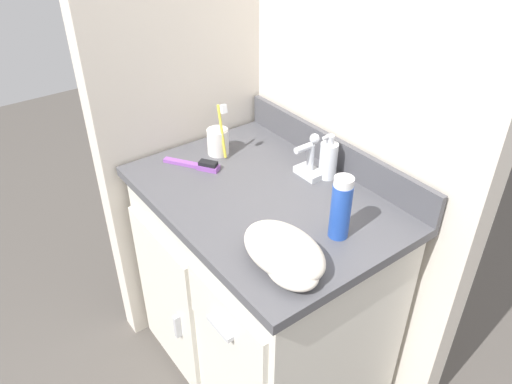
# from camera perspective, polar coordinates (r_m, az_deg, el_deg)

# --- Properties ---
(ground_plane) EXTENTS (6.00, 6.00, 0.00)m
(ground_plane) POSITION_cam_1_polar(r_m,az_deg,el_deg) (1.98, 0.69, -18.87)
(ground_plane) COLOR #4C4742
(wall_back) EXTENTS (0.98, 0.08, 2.20)m
(wall_back) POSITION_cam_1_polar(r_m,az_deg,el_deg) (1.50, 11.47, 14.76)
(wall_back) COLOR beige
(wall_back) RESTS_ON ground_plane
(wall_left) EXTENTS (0.08, 0.64, 2.20)m
(wall_left) POSITION_cam_1_polar(r_m,az_deg,el_deg) (1.64, -9.00, 16.73)
(wall_left) COLOR beige
(wall_left) RESTS_ON ground_plane
(vanity) EXTENTS (0.80, 0.58, 0.77)m
(vanity) POSITION_cam_1_polar(r_m,az_deg,el_deg) (1.68, 0.65, -10.67)
(vanity) COLOR silver
(vanity) RESTS_ON ground_plane
(backsplash) EXTENTS (0.80, 0.02, 0.10)m
(backsplash) POSITION_cam_1_polar(r_m,az_deg,el_deg) (1.57, 8.82, 4.57)
(backsplash) COLOR #4C4C51
(backsplash) RESTS_ON vanity
(sink_faucet) EXTENTS (0.09, 0.09, 0.14)m
(sink_faucet) POSITION_cam_1_polar(r_m,az_deg,el_deg) (1.51, 6.14, 3.47)
(sink_faucet) COLOR silver
(sink_faucet) RESTS_ON vanity
(toothbrush_cup) EXTENTS (0.09, 0.07, 0.19)m
(toothbrush_cup) POSITION_cam_1_polar(r_m,az_deg,el_deg) (1.63, -4.35, 5.85)
(toothbrush_cup) COLOR white
(toothbrush_cup) RESTS_ON vanity
(soap_dispenser) EXTENTS (0.05, 0.06, 0.15)m
(soap_dispenser) POSITION_cam_1_polar(r_m,az_deg,el_deg) (1.51, 8.26, 3.70)
(soap_dispenser) COLOR white
(soap_dispenser) RESTS_ON vanity
(shaving_cream_can) EXTENTS (0.05, 0.05, 0.18)m
(shaving_cream_can) POSITION_cam_1_polar(r_m,az_deg,el_deg) (1.26, 9.67, -1.80)
(shaving_cream_can) COLOR #234CB2
(shaving_cream_can) RESTS_ON vanity
(hairbrush) EXTENTS (0.17, 0.13, 0.03)m
(hairbrush) POSITION_cam_1_polar(r_m,az_deg,el_deg) (1.57, -6.54, 3.10)
(hairbrush) COLOR purple
(hairbrush) RESTS_ON vanity
(hand_towel) EXTENTS (0.25, 0.16, 0.08)m
(hand_towel) POSITION_cam_1_polar(r_m,az_deg,el_deg) (1.18, 3.40, -7.13)
(hand_towel) COLOR beige
(hand_towel) RESTS_ON vanity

